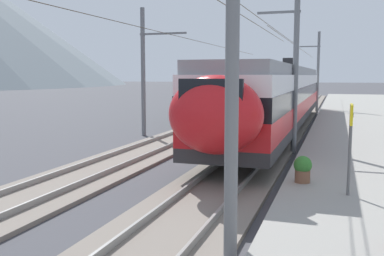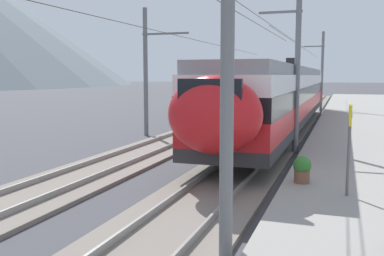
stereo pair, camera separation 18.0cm
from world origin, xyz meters
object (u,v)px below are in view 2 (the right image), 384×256
object	(u,v)px
train_far_track	(259,87)
potted_plant_platform_edge	(302,168)
train_near_platform	(282,95)
catenary_mast_far_side	(149,69)
catenary_mast_west	(222,37)
catenary_mast_mid	(295,66)
catenary_mast_east	(321,70)
platform_sign	(350,129)

from	to	relation	value
train_far_track	potted_plant_platform_edge	xyz separation A→B (m)	(-31.69, -7.05, -1.42)
train_near_platform	catenary_mast_far_side	distance (m)	7.87
catenary_mast_west	catenary_mast_mid	xyz separation A→B (m)	(11.77, 0.01, -0.26)
train_near_platform	catenary_mast_east	world-z (taller)	catenary_mast_east
train_near_platform	catenary_mast_west	size ratio (longest dim) A/B	0.74
train_far_track	catenary_mast_east	world-z (taller)	catenary_mast_east
platform_sign	catenary_mast_west	bearing A→B (deg)	151.79
train_far_track	catenary_mast_east	distance (m)	6.93
train_far_track	catenary_mast_west	xyz separation A→B (m)	(-36.71, -6.07, 1.80)
catenary_mast_east	platform_sign	size ratio (longest dim) A/B	17.65
catenary_mast_mid	platform_sign	world-z (taller)	catenary_mast_mid
catenary_mast_east	train_near_platform	bearing A→B (deg)	174.68
catenary_mast_west	catenary_mast_east	bearing A→B (deg)	0.01
train_near_platform	catenary_mast_west	distance (m)	18.70
train_far_track	catenary_mast_west	bearing A→B (deg)	-170.61
catenary_mast_west	catenary_mast_east	size ratio (longest dim) A/B	1.00
potted_plant_platform_edge	catenary_mast_far_side	bearing A→B (deg)	42.84
catenary_mast_far_side	platform_sign	size ratio (longest dim) A/B	17.65
catenary_mast_west	platform_sign	xyz separation A→B (m)	(4.04, -2.17, -1.97)
train_near_platform	catenary_mast_west	world-z (taller)	catenary_mast_west
platform_sign	potted_plant_platform_edge	size ratio (longest dim) A/B	3.03
catenary_mast_west	train_far_track	bearing A→B (deg)	9.39
potted_plant_platform_edge	train_far_track	bearing A→B (deg)	12.54
catenary_mast_far_side	potted_plant_platform_edge	bearing A→B (deg)	-137.16
train_far_track	catenary_mast_mid	distance (m)	25.71
train_far_track	potted_plant_platform_edge	distance (m)	32.50
train_near_platform	catenary_mast_far_side	bearing A→B (deg)	117.52
catenary_mast_mid	potted_plant_platform_edge	bearing A→B (deg)	-171.69
catenary_mast_west	catenary_mast_far_side	distance (m)	17.12
potted_plant_platform_edge	catenary_mast_mid	bearing A→B (deg)	8.31
catenary_mast_east	catenary_mast_far_side	distance (m)	20.50
catenary_mast_west	catenary_mast_far_side	size ratio (longest dim) A/B	1.00
train_near_platform	train_far_track	distance (m)	18.73
catenary_mast_mid	catenary_mast_west	bearing A→B (deg)	-179.96
train_far_track	catenary_mast_west	size ratio (longest dim) A/B	0.87
catenary_mast_west	platform_sign	bearing A→B (deg)	-28.21
train_far_track	catenary_mast_far_side	xyz separation A→B (m)	(-21.72, 2.20, 1.51)
train_far_track	catenary_mast_far_side	distance (m)	21.88
train_near_platform	catenary_mast_east	distance (m)	15.35
catenary_mast_east	catenary_mast_far_side	world-z (taller)	catenary_mast_east
catenary_mast_east	potted_plant_platform_edge	world-z (taller)	catenary_mast_east
catenary_mast_mid	platform_sign	size ratio (longest dim) A/B	17.65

